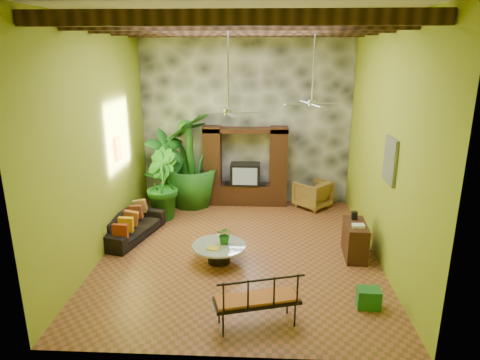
# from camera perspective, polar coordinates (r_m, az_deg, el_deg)

# --- Properties ---
(ground) EXTENTS (7.00, 7.00, 0.00)m
(ground) POSITION_cam_1_polar(r_m,az_deg,el_deg) (9.81, -0.03, -9.43)
(ground) COLOR brown
(ground) RESTS_ON ground
(ceiling) EXTENTS (6.00, 7.00, 0.02)m
(ceiling) POSITION_cam_1_polar(r_m,az_deg,el_deg) (8.82, -0.04, 21.11)
(ceiling) COLOR silver
(ceiling) RESTS_ON back_wall
(back_wall) EXTENTS (6.00, 0.02, 5.00)m
(back_wall) POSITION_cam_1_polar(r_m,az_deg,el_deg) (12.43, 0.80, 8.33)
(back_wall) COLOR #97B228
(back_wall) RESTS_ON ground
(left_wall) EXTENTS (0.02, 7.00, 5.00)m
(left_wall) POSITION_cam_1_polar(r_m,az_deg,el_deg) (9.62, -18.26, 4.94)
(left_wall) COLOR #97B228
(left_wall) RESTS_ON ground
(right_wall) EXTENTS (0.02, 7.00, 5.00)m
(right_wall) POSITION_cam_1_polar(r_m,az_deg,el_deg) (9.33, 18.75, 4.55)
(right_wall) COLOR #97B228
(right_wall) RESTS_ON ground
(stone_accent_wall) EXTENTS (5.98, 0.10, 4.98)m
(stone_accent_wall) POSITION_cam_1_polar(r_m,az_deg,el_deg) (12.37, 0.79, 8.28)
(stone_accent_wall) COLOR #37393E
(stone_accent_wall) RESTS_ON ground
(ceiling_beams) EXTENTS (5.95, 5.36, 0.22)m
(ceiling_beams) POSITION_cam_1_polar(r_m,az_deg,el_deg) (8.81, -0.04, 19.68)
(ceiling_beams) COLOR #3F2414
(ceiling_beams) RESTS_ON ceiling
(entertainment_center) EXTENTS (2.40, 0.55, 2.30)m
(entertainment_center) POSITION_cam_1_polar(r_m,az_deg,el_deg) (12.40, 0.71, 1.05)
(entertainment_center) COLOR black
(entertainment_center) RESTS_ON ground
(ceiling_fan_front) EXTENTS (1.28, 1.28, 1.86)m
(ceiling_fan_front) POSITION_cam_1_polar(r_m,az_deg,el_deg) (8.46, -1.55, 10.45)
(ceiling_fan_front) COLOR #ACADB1
(ceiling_fan_front) RESTS_ON ceiling
(ceiling_fan_back) EXTENTS (1.28, 1.28, 1.86)m
(ceiling_fan_back) POSITION_cam_1_polar(r_m,az_deg,el_deg) (10.10, 9.61, 11.27)
(ceiling_fan_back) COLOR #ACADB1
(ceiling_fan_back) RESTS_ON ceiling
(wall_art_mask) EXTENTS (0.06, 0.32, 0.55)m
(wall_art_mask) POSITION_cam_1_polar(r_m,az_deg,el_deg) (10.60, -15.98, 3.98)
(wall_art_mask) COLOR orange
(wall_art_mask) RESTS_ON left_wall
(wall_art_painting) EXTENTS (0.06, 0.70, 0.90)m
(wall_art_painting) POSITION_cam_1_polar(r_m,az_deg,el_deg) (8.80, 19.39, 2.45)
(wall_art_painting) COLOR #26678B
(wall_art_painting) RESTS_ON right_wall
(sofa) EXTENTS (1.28, 2.13, 0.58)m
(sofa) POSITION_cam_1_polar(r_m,az_deg,el_deg) (10.70, -14.26, -5.95)
(sofa) COLOR black
(sofa) RESTS_ON ground
(wicker_armchair) EXTENTS (1.21, 1.21, 0.79)m
(wicker_armchair) POSITION_cam_1_polar(r_m,az_deg,el_deg) (12.47, 9.65, -1.85)
(wicker_armchair) COLOR olive
(wicker_armchair) RESTS_ON ground
(tall_plant_a) EXTENTS (1.42, 1.41, 2.26)m
(tall_plant_a) POSITION_cam_1_polar(r_m,az_deg,el_deg) (12.24, -9.70, 1.39)
(tall_plant_a) COLOR #17591B
(tall_plant_a) RESTS_ON ground
(tall_plant_b) EXTENTS (1.25, 1.31, 1.87)m
(tall_plant_b) POSITION_cam_1_polar(r_m,az_deg,el_deg) (11.57, -10.49, -0.57)
(tall_plant_b) COLOR #195F19
(tall_plant_b) RESTS_ON ground
(tall_plant_c) EXTENTS (1.95, 1.95, 2.72)m
(tall_plant_c) POSITION_cam_1_polar(r_m,az_deg,el_deg) (12.28, -6.56, 2.68)
(tall_plant_c) COLOR #23681B
(tall_plant_c) RESTS_ON ground
(coffee_table) EXTENTS (1.14, 1.14, 0.40)m
(coffee_table) POSITION_cam_1_polar(r_m,az_deg,el_deg) (9.24, -2.80, -9.44)
(coffee_table) COLOR black
(coffee_table) RESTS_ON ground
(centerpiece_plant) EXTENTS (0.39, 0.35, 0.40)m
(centerpiece_plant) POSITION_cam_1_polar(r_m,az_deg,el_deg) (9.16, -2.02, -7.31)
(centerpiece_plant) COLOR #226B1C
(centerpiece_plant) RESTS_ON coffee_table
(yellow_tray) EXTENTS (0.29, 0.24, 0.03)m
(yellow_tray) POSITION_cam_1_polar(r_m,az_deg,el_deg) (9.00, -3.64, -9.08)
(yellow_tray) COLOR yellow
(yellow_tray) RESTS_ON coffee_table
(iron_bench) EXTENTS (1.48, 0.88, 0.57)m
(iron_bench) POSITION_cam_1_polar(r_m,az_deg,el_deg) (7.11, 2.25, -15.47)
(iron_bench) COLOR black
(iron_bench) RESTS_ON ground
(side_console) EXTENTS (0.48, 0.99, 0.78)m
(side_console) POSITION_cam_1_polar(r_m,az_deg,el_deg) (9.74, 15.08, -7.73)
(side_console) COLOR #3E2313
(side_console) RESTS_ON ground
(green_bin) EXTENTS (0.42, 0.32, 0.35)m
(green_bin) POSITION_cam_1_polar(r_m,az_deg,el_deg) (8.13, 16.76, -14.83)
(green_bin) COLOR #1C6B28
(green_bin) RESTS_ON ground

